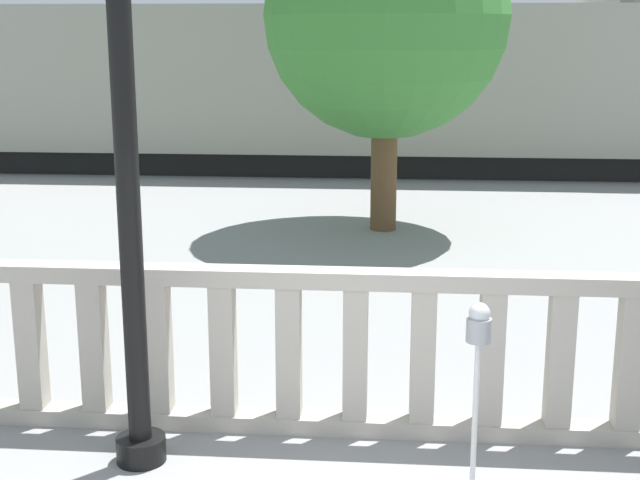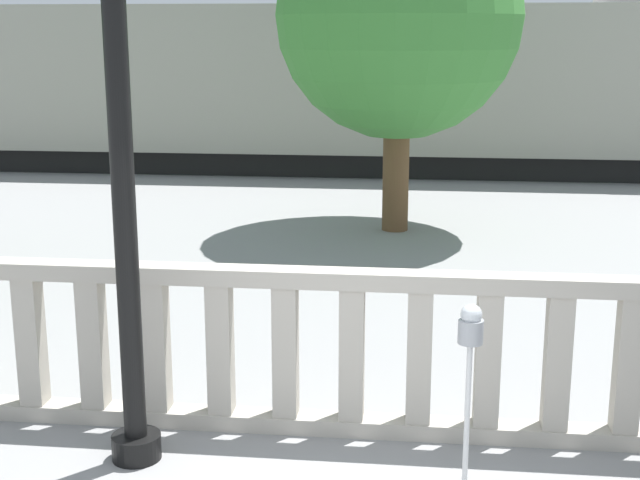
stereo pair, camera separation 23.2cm
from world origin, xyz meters
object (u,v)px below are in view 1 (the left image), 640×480
lamppost (122,77)px  parking_meter (478,341)px  train_far (462,80)px  tree_right (386,16)px  train_near (196,85)px

lamppost → parking_meter: lamppost is taller
lamppost → parking_meter: bearing=-7.6°
lamppost → train_far: 20.91m
lamppost → tree_right: lamppost is taller
parking_meter → train_far: (1.34, 20.85, 0.62)m
parking_meter → tree_right: tree_right is taller
tree_right → lamppost: bearing=-101.8°
tree_right → parking_meter: bearing=-85.0°
lamppost → train_near: size_ratio=0.22×
parking_meter → train_far: bearing=86.3°
parking_meter → lamppost: bearing=172.4°
train_near → lamppost: bearing=-79.4°
tree_right → train_far: bearing=80.1°
lamppost → tree_right: (1.77, 8.45, 0.53)m
train_near → tree_right: 7.96m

